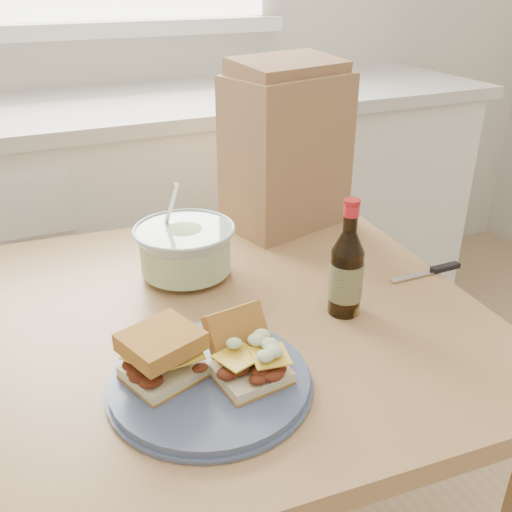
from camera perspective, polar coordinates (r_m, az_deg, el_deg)
name	(u,v)px	position (r m, az deg, el deg)	size (l,w,h in m)	color
cabinet_run	(137,237)	(2.01, -11.80, 1.82)	(2.50, 0.64, 0.94)	silver
dining_table	(236,355)	(1.13, -1.98, -9.88)	(0.95, 0.95, 0.74)	#AC7A51
plate	(210,381)	(0.88, -4.64, -12.38)	(0.30, 0.30, 0.02)	#485575
sandwich_left	(162,355)	(0.86, -9.36, -9.75)	(0.13, 0.12, 0.08)	beige
sandwich_right	(246,355)	(0.87, -0.96, -9.86)	(0.11, 0.15, 0.08)	beige
coleslaw_bowl	(185,252)	(1.16, -7.07, 0.42)	(0.21, 0.21, 0.20)	#B1BFBA
beer_bottle	(346,272)	(1.03, 9.03, -1.57)	(0.06, 0.06, 0.22)	black
knife	(437,270)	(1.24, 17.65, -1.31)	(0.17, 0.02, 0.01)	silver
paper_bag	(286,153)	(1.36, 3.04, 10.28)	(0.27, 0.18, 0.36)	#9C6B4B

